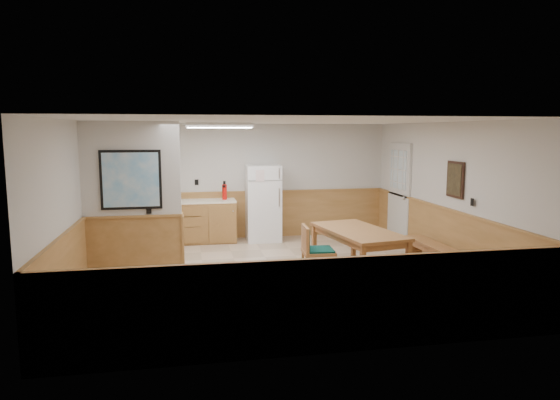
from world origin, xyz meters
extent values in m
plane|color=tan|center=(0.00, 0.00, 0.00)|extent=(6.00, 6.00, 0.00)
cube|color=white|center=(0.00, 0.00, 2.50)|extent=(6.00, 6.00, 0.02)
cube|color=silver|center=(0.00, 3.00, 1.25)|extent=(6.00, 0.02, 2.50)
cube|color=silver|center=(3.00, 0.00, 1.25)|extent=(0.02, 6.00, 2.50)
cube|color=silver|center=(-3.00, 0.00, 1.25)|extent=(0.02, 6.00, 2.50)
cube|color=#BB874B|center=(0.00, 2.98, 0.50)|extent=(6.00, 0.04, 1.00)
cube|color=#BB874B|center=(2.98, 0.00, 0.50)|extent=(0.04, 6.00, 1.00)
cube|color=#BB874B|center=(-2.98, 0.00, 0.50)|extent=(0.04, 6.00, 1.00)
cube|color=silver|center=(-2.25, 0.20, 1.75)|extent=(1.50, 0.15, 1.50)
cube|color=#BB874B|center=(-2.25, 0.20, 0.50)|extent=(1.50, 0.17, 1.00)
cube|color=black|center=(-2.25, 0.10, 1.60)|extent=(0.92, 0.03, 0.92)
cube|color=white|center=(-2.25, 0.09, 1.60)|extent=(0.84, 0.01, 0.84)
cube|color=olive|center=(-1.10, 2.68, 0.43)|extent=(1.40, 0.60, 0.86)
cube|color=olive|center=(-2.57, 2.68, 0.43)|extent=(0.06, 0.60, 0.86)
cube|color=olive|center=(-1.83, 2.68, 0.43)|extent=(0.06, 0.60, 0.86)
cube|color=white|center=(-1.50, 2.68, 0.88)|extent=(2.20, 0.60, 0.04)
cube|color=white|center=(-1.50, 2.98, 0.95)|extent=(2.20, 0.02, 0.10)
cube|color=silver|center=(2.97, 1.90, 1.02)|extent=(0.05, 1.02, 2.15)
cube|color=silver|center=(2.96, 1.90, 1.02)|extent=(0.04, 0.90, 2.05)
cube|color=silver|center=(2.94, 1.90, 1.55)|extent=(0.02, 0.76, 0.80)
cube|color=silver|center=(-2.10, 2.98, 1.55)|extent=(0.80, 0.03, 1.00)
cube|color=silver|center=(-2.10, 2.96, 1.55)|extent=(0.70, 0.01, 0.90)
cube|color=black|center=(2.97, -0.30, 1.55)|extent=(0.03, 0.50, 0.60)
cube|color=black|center=(2.95, -0.30, 1.55)|extent=(0.01, 0.42, 0.52)
cube|color=silver|center=(-0.80, 1.30, 2.45)|extent=(1.20, 0.30, 0.08)
cube|color=white|center=(-0.80, 1.30, 2.40)|extent=(1.15, 0.25, 0.01)
cube|color=white|center=(0.19, 2.63, 0.81)|extent=(0.73, 0.72, 1.63)
cube|color=silver|center=(0.48, 2.27, 1.48)|extent=(0.03, 0.02, 0.21)
cube|color=silver|center=(0.48, 2.27, 0.98)|extent=(0.03, 0.02, 0.38)
cube|color=#AB763E|center=(1.32, -0.23, 0.72)|extent=(1.21, 1.95, 0.05)
cube|color=#AB763E|center=(1.32, -0.23, 0.65)|extent=(1.10, 1.83, 0.10)
cube|color=#AB763E|center=(1.08, -1.14, 0.35)|extent=(0.08, 0.08, 0.70)
cube|color=#AB763E|center=(0.79, 0.54, 0.35)|extent=(0.08, 0.08, 0.70)
cube|color=#AB763E|center=(1.86, -1.00, 0.35)|extent=(0.08, 0.08, 0.70)
cube|color=#AB763E|center=(1.56, 0.67, 0.35)|extent=(0.08, 0.08, 0.70)
cube|color=#AB763E|center=(2.69, -0.19, 0.42)|extent=(0.36, 1.50, 0.05)
cube|color=#AB763E|center=(2.69, -0.88, 0.20)|extent=(0.31, 0.07, 0.40)
cube|color=#AB763E|center=(2.69, 0.51, 0.20)|extent=(0.31, 0.07, 0.40)
cube|color=#AB763E|center=(0.64, -0.29, 0.42)|extent=(0.52, 0.52, 0.06)
cube|color=#0D4239|center=(0.64, -0.29, 0.47)|extent=(0.48, 0.48, 0.03)
cube|color=#AB763E|center=(0.43, -0.28, 0.65)|extent=(0.08, 0.49, 0.40)
cube|color=#0D4239|center=(0.21, -0.26, 0.65)|extent=(0.05, 0.43, 0.34)
cube|color=#AB763E|center=(0.41, -0.49, 0.20)|extent=(0.04, 0.04, 0.39)
cube|color=#AB763E|center=(0.44, -0.06, 0.20)|extent=(0.04, 0.04, 0.39)
cube|color=#AB763E|center=(0.84, -0.52, 0.20)|extent=(0.04, 0.04, 0.39)
cube|color=#AB763E|center=(0.87, -0.09, 0.20)|extent=(0.04, 0.04, 0.39)
cylinder|color=red|center=(-0.62, 2.70, 1.06)|extent=(0.11, 0.11, 0.33)
cylinder|color=black|center=(-0.62, 2.70, 1.26)|extent=(0.05, 0.05, 0.07)
cylinder|color=#1A903D|center=(-2.14, 2.70, 1.01)|extent=(0.09, 0.09, 0.22)
camera|label=1|loc=(-1.39, -7.84, 2.35)|focal=32.00mm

